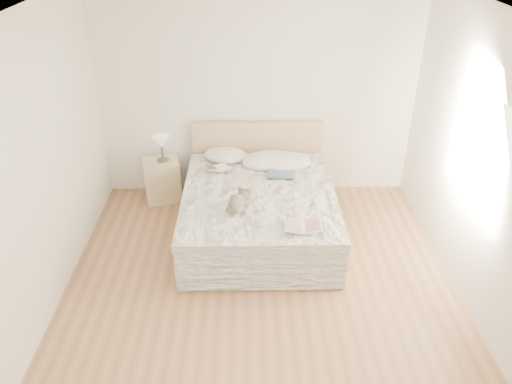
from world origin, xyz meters
The scene contains 16 objects.
floor centered at (0.00, 0.00, 0.00)m, with size 4.00×4.50×0.00m, color brown.
ceiling centered at (0.00, 0.00, 2.70)m, with size 4.00×4.50×0.00m, color white.
wall_back centered at (0.00, 2.25, 1.35)m, with size 4.00×0.02×2.70m, color silver.
wall_left centered at (-2.00, 0.00, 1.35)m, with size 0.02×4.50×2.70m, color silver.
wall_right centered at (2.00, 0.00, 1.35)m, with size 0.02×4.50×2.70m, color silver.
window centered at (1.99, 0.30, 1.45)m, with size 0.02×1.30×1.10m, color white.
bed centered at (0.00, 1.19, 0.31)m, with size 1.72×2.14×1.00m.
nightstand centered at (-1.25, 1.98, 0.28)m, with size 0.45×0.40×0.56m, color tan.
table_lamp centered at (-1.21, 1.98, 0.80)m, with size 0.25×0.25×0.34m.
pillow_left centered at (-0.41, 1.96, 0.64)m, with size 0.55×0.39×0.17m, color white.
pillow_middle centered at (0.12, 1.81, 0.64)m, with size 0.65×0.46×0.20m, color white.
pillow_right centered at (0.35, 1.77, 0.64)m, with size 0.64×0.45×0.19m, color silver.
blouse centered at (0.29, 1.60, 0.63)m, with size 0.52×0.56×0.02m, color #374960, non-canonical shape.
photo_book centered at (-0.51, 1.63, 0.63)m, with size 0.28×0.19×0.02m, color white.
childrens_book centered at (0.42, 0.34, 0.63)m, with size 0.39×0.26×0.03m, color beige.
teddy_bear centered at (-0.24, 0.68, 0.65)m, with size 0.23×0.32×0.17m, color #66594D, non-canonical shape.
Camera 1 is at (-0.11, -3.78, 3.40)m, focal length 35.00 mm.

